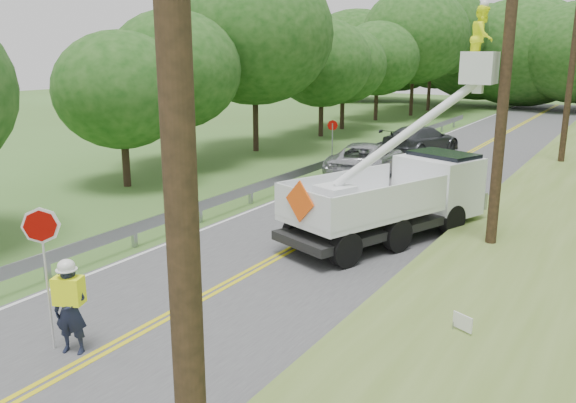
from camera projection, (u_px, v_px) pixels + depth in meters
The scene contains 11 objects.
ground at pixel (136, 334), 12.03m from camera, with size 140.00×140.00×0.00m, color #425E27.
road at pixel (391, 195), 23.61m from camera, with size 7.20×96.00×0.03m.
guardrail at pixel (315, 168), 26.24m from camera, with size 0.18×48.00×0.77m.
utility_poles at pixel (551, 61), 22.27m from camera, with size 1.60×43.30×10.00m.
treeline_left at pixel (358, 43), 42.71m from camera, with size 10.34×56.40×11.94m.
flagger at pixel (69, 303), 11.05m from camera, with size 1.07×0.70×2.85m.
bucket_truck at pixel (412, 187), 18.16m from camera, with size 5.05×7.30×6.80m.
suv_silver at pixel (367, 159), 27.04m from camera, with size 2.60×5.63×1.56m, color #ACADB3.
suv_darkgrey at pixel (421, 140), 32.85m from camera, with size 2.21×5.44×1.58m, color #373A3E.
stop_sign_permanent at pixel (332, 137), 28.50m from camera, with size 0.50×0.18×2.41m.
yard_sign at pixel (462, 324), 11.47m from camera, with size 0.43×0.21×0.66m.
Camera 1 is at (8.37, -7.75, 5.63)m, focal length 36.63 mm.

